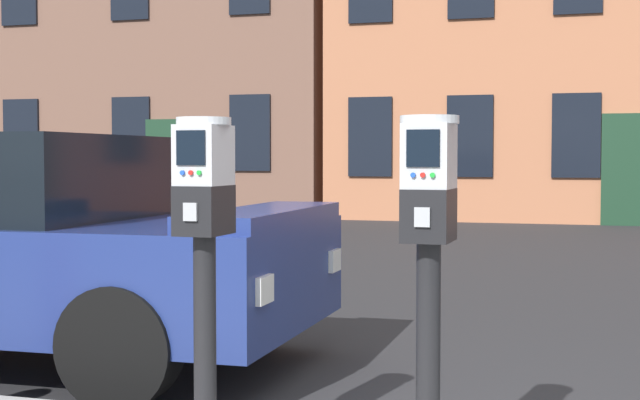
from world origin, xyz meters
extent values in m
cylinder|color=black|center=(-0.20, -0.21, 0.56)|extent=(0.09, 0.09, 0.84)
cube|color=black|center=(-0.20, -0.21, 1.08)|extent=(0.17, 0.24, 0.19)
cube|color=#A5A8AD|center=(-0.20, -0.34, 1.08)|extent=(0.06, 0.01, 0.07)
cube|color=#B7BABF|center=(-0.20, -0.21, 1.29)|extent=(0.17, 0.23, 0.24)
cube|color=black|center=(-0.20, -0.33, 1.32)|extent=(0.12, 0.01, 0.13)
cylinder|color=blue|center=(-0.24, -0.33, 1.23)|extent=(0.02, 0.01, 0.02)
cylinder|color=red|center=(-0.20, -0.33, 1.23)|extent=(0.02, 0.01, 0.02)
cylinder|color=green|center=(-0.17, -0.33, 1.23)|extent=(0.02, 0.01, 0.02)
cylinder|color=#B7BABF|center=(-0.20, -0.21, 1.43)|extent=(0.22, 0.22, 0.03)
cylinder|color=black|center=(0.70, -0.21, 0.56)|extent=(0.09, 0.09, 0.84)
cube|color=black|center=(0.70, -0.21, 1.07)|extent=(0.17, 0.24, 0.19)
cube|color=#A5A8AD|center=(0.69, -0.34, 1.07)|extent=(0.06, 0.01, 0.07)
cube|color=#B7BABF|center=(0.70, -0.21, 1.29)|extent=(0.17, 0.23, 0.24)
cube|color=black|center=(0.69, -0.33, 1.32)|extent=(0.12, 0.01, 0.13)
cylinder|color=blue|center=(0.66, -0.33, 1.22)|extent=(0.02, 0.01, 0.02)
cylinder|color=red|center=(0.69, -0.33, 1.22)|extent=(0.02, 0.01, 0.02)
cylinder|color=green|center=(0.73, -0.33, 1.22)|extent=(0.02, 0.01, 0.02)
cylinder|color=#B7BABF|center=(0.70, -0.21, 1.42)|extent=(0.22, 0.22, 0.03)
cube|color=navy|center=(-0.55, 1.44, 0.94)|extent=(0.46, 1.69, 0.10)
cube|color=white|center=(-0.33, 2.12, 0.62)|extent=(0.04, 0.20, 0.14)
cube|color=white|center=(-0.31, 0.76, 0.62)|extent=(0.04, 0.20, 0.14)
cylinder|color=black|center=(-1.06, 2.25, 0.32)|extent=(0.64, 0.23, 0.64)
cylinder|color=black|center=(-1.03, 0.61, 0.32)|extent=(0.64, 0.23, 0.64)
cube|color=black|center=(-11.24, 14.58, 1.79)|extent=(0.90, 0.06, 1.60)
cube|color=black|center=(-8.47, 14.58, 1.79)|extent=(0.90, 0.06, 1.60)
cube|color=black|center=(-5.69, 14.58, 1.79)|extent=(0.90, 0.06, 1.60)
cube|color=#193823|center=(-7.60, 14.58, 1.05)|extent=(1.00, 0.07, 2.10)
cube|color=black|center=(-3.10, 14.58, 1.69)|extent=(0.90, 0.06, 1.60)
cube|color=black|center=(-1.10, 14.58, 1.69)|extent=(0.90, 0.06, 1.60)
cube|color=black|center=(0.90, 14.58, 1.69)|extent=(0.90, 0.06, 1.60)
cube|color=#193823|center=(1.87, 14.58, 1.05)|extent=(1.00, 0.07, 2.10)
camera|label=1|loc=(1.28, -3.56, 1.29)|focal=51.87mm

